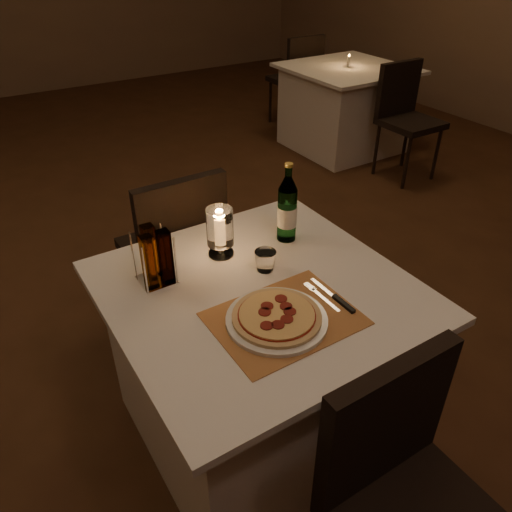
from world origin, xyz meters
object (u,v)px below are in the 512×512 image
main_table (259,364)px  chair_far (177,242)px  water_bottle (287,210)px  pizza (277,316)px  neighbor_table_right (344,108)px  tumbler (265,261)px  hurricane_candle (220,229)px  chair_near (405,484)px  plate (277,320)px

main_table → chair_far: size_ratio=1.11×
chair_far → water_bottle: bearing=-62.0°
pizza → neighbor_table_right: (2.45, 2.47, -0.39)m
chair_far → pizza: size_ratio=3.21×
neighbor_table_right → tumbler: bearing=-136.3°
tumbler → neighbor_table_right: size_ratio=0.08×
chair_far → neighbor_table_right: 2.88m
hurricane_candle → neighbor_table_right: (2.40, 2.04, -0.48)m
pizza → hurricane_candle: hurricane_candle is taller
water_bottle → neighbor_table_right: size_ratio=0.32×
chair_near → pizza: 0.58m
tumbler → neighbor_table_right: 3.23m
chair_near → chair_far: 1.43m
main_table → neighbor_table_right: 3.32m
neighbor_table_right → main_table: bearing=-136.2°
tumbler → pizza: bearing=-116.1°
plate → pizza: bearing=-12.1°
tumbler → water_bottle: 0.25m
chair_near → hurricane_candle: bearing=90.5°
plate → hurricane_candle: hurricane_candle is taller
main_table → water_bottle: water_bottle is taller
water_bottle → hurricane_candle: 0.28m
hurricane_candle → plate: bearing=-95.4°
main_table → neighbor_table_right: bearing=43.8°
chair_near → neighbor_table_right: (2.40, 3.01, -0.18)m
plate → tumbler: tumbler is taller
pizza → tumbler: size_ratio=3.63×
water_bottle → tumbler: bearing=-144.0°
pizza → tumbler: 0.29m
hurricane_candle → pizza: bearing=-95.4°
water_bottle → hurricane_candle: water_bottle is taller
tumbler → water_bottle: water_bottle is taller
neighbor_table_right → water_bottle: bearing=-135.7°
main_table → water_bottle: (0.27, 0.22, 0.49)m
tumbler → hurricane_candle: bearing=116.4°
chair_far → neighbor_table_right: chair_far is taller
tumbler → main_table: bearing=-134.0°
chair_far → pizza: (-0.05, -0.89, 0.22)m
neighbor_table_right → chair_near: bearing=-128.5°
main_table → chair_near: chair_near is taller
main_table → chair_near: 0.74m
hurricane_candle → tumbler: bearing=-63.6°
water_bottle → hurricane_candle: bearing=172.3°
chair_near → plate: 0.57m
main_table → tumbler: tumbler is taller
chair_far → plate: 0.92m
chair_near → plate: (-0.05, 0.53, 0.20)m
hurricane_candle → main_table: bearing=-88.0°
water_bottle → neighbor_table_right: (2.13, 2.08, -0.49)m
chair_near → plate: size_ratio=2.81×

